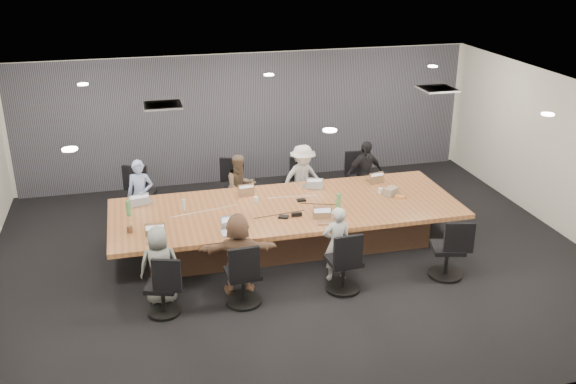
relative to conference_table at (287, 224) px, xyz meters
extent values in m
cube|color=black|center=(0.00, -0.50, -0.40)|extent=(10.00, 8.00, 0.00)
cube|color=white|center=(0.00, -0.50, 2.40)|extent=(10.00, 8.00, 0.00)
cube|color=beige|center=(0.00, 3.50, 1.00)|extent=(10.00, 0.00, 2.80)
cube|color=beige|center=(0.00, -4.50, 1.00)|extent=(10.00, 0.00, 2.80)
cube|color=beige|center=(5.00, -0.50, 1.00)|extent=(0.00, 8.00, 2.80)
cube|color=#4E4E5B|center=(0.00, 3.42, 1.00)|extent=(9.80, 0.04, 2.80)
cube|color=#523526|center=(0.00, 0.00, -0.07)|extent=(4.80, 1.40, 0.66)
cube|color=#AB693B|center=(0.00, 0.00, 0.30)|extent=(6.00, 2.20, 0.08)
imported|color=#91A6DD|center=(-2.43, 1.35, 0.26)|extent=(0.54, 0.42, 1.32)
cube|color=#B2B2B7|center=(-2.43, 0.80, 0.35)|extent=(0.39, 0.30, 0.02)
imported|color=brown|center=(-0.57, 1.35, 0.24)|extent=(0.72, 0.61, 1.28)
cube|color=#8C6647|center=(-0.57, 0.80, 0.35)|extent=(0.30, 0.22, 0.02)
imported|color=silver|center=(0.66, 1.35, 0.29)|extent=(0.97, 0.67, 1.38)
cube|color=#B2B2B7|center=(0.66, 0.80, 0.35)|extent=(0.34, 0.28, 0.02)
imported|color=black|center=(1.94, 1.35, 0.28)|extent=(0.84, 0.45, 1.35)
cube|color=#8C6647|center=(1.94, 0.80, 0.35)|extent=(0.32, 0.25, 0.02)
imported|color=gray|center=(-2.26, -1.35, 0.20)|extent=(0.60, 0.40, 1.21)
cube|color=#8C6647|center=(-2.26, -0.80, 0.35)|extent=(0.33, 0.23, 0.02)
imported|color=brown|center=(-1.09, -1.35, 0.24)|extent=(1.24, 0.55, 1.29)
cube|color=#B2B2B7|center=(-1.09, -0.80, 0.35)|extent=(0.38, 0.29, 0.02)
imported|color=#B4B4B4|center=(0.47, -1.35, 0.22)|extent=(0.46, 0.31, 1.24)
cube|color=#8C6647|center=(0.47, -0.80, 0.35)|extent=(0.34, 0.27, 0.02)
cylinder|color=#479555|center=(-2.65, 0.27, 0.47)|extent=(0.09, 0.09, 0.26)
cylinder|color=#479555|center=(0.84, -0.29, 0.47)|extent=(0.08, 0.08, 0.27)
cylinder|color=silver|center=(-1.74, 0.27, 0.44)|extent=(0.07, 0.07, 0.20)
cylinder|color=white|center=(-0.47, 0.31, 0.39)|extent=(0.11, 0.11, 0.11)
cylinder|color=white|center=(1.80, 0.17, 0.39)|extent=(0.11, 0.11, 0.10)
cylinder|color=brown|center=(-2.65, -0.39, 0.39)|extent=(0.11, 0.11, 0.11)
cube|color=black|center=(-0.16, -0.45, 0.36)|extent=(0.19, 0.16, 0.03)
cube|color=black|center=(0.31, 0.18, 0.35)|extent=(0.16, 0.11, 0.03)
cube|color=black|center=(0.06, -0.45, 0.37)|extent=(0.18, 0.05, 0.07)
cube|color=gray|center=(1.95, 0.05, 0.41)|extent=(0.30, 0.28, 0.14)
cube|color=orange|center=(2.06, -0.12, 0.36)|extent=(0.19, 0.18, 0.04)
camera|label=1|loc=(-2.47, -9.87, 4.72)|focal=40.00mm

